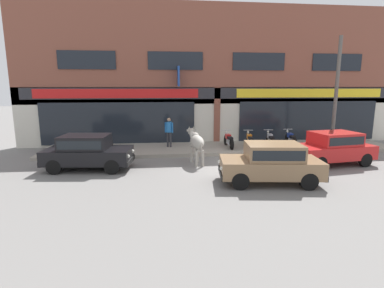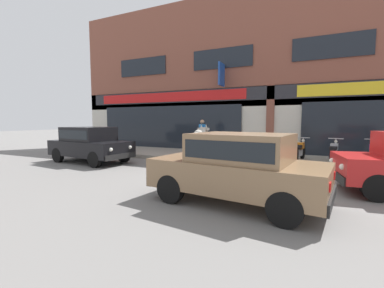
{
  "view_description": "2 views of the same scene",
  "coord_description": "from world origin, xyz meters",
  "px_view_note": "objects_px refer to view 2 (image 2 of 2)",
  "views": [
    {
      "loc": [
        -3.5,
        -12.13,
        3.43
      ],
      "look_at": [
        -2.01,
        1.0,
        0.89
      ],
      "focal_mm": 28.0,
      "sensor_mm": 36.0,
      "label": 1
    },
    {
      "loc": [
        1.84,
        -7.29,
        1.71
      ],
      "look_at": [
        -2.05,
        1.0,
        0.89
      ],
      "focal_mm": 24.0,
      "sensor_mm": 36.0,
      "label": 2
    }
  ],
  "objects_px": {
    "motorcycle_2": "(334,152)",
    "motorcycle_3": "(373,154)",
    "pedestrian": "(202,133)",
    "car_2": "(238,165)",
    "cow": "(197,141)",
    "motorcycle_1": "(299,151)",
    "motorcycle_0": "(270,149)",
    "car_1": "(90,143)"
  },
  "relations": [
    {
      "from": "pedestrian",
      "to": "motorcycle_1",
      "type": "bearing_deg",
      "value": -7.85
    },
    {
      "from": "car_1",
      "to": "motorcycle_3",
      "type": "relative_size",
      "value": 2.06
    },
    {
      "from": "motorcycle_2",
      "to": "pedestrian",
      "type": "bearing_deg",
      "value": 173.71
    },
    {
      "from": "car_2",
      "to": "car_1",
      "type": "bearing_deg",
      "value": 159.19
    },
    {
      "from": "cow",
      "to": "car_1",
      "type": "distance_m",
      "value": 4.67
    },
    {
      "from": "car_1",
      "to": "car_2",
      "type": "relative_size",
      "value": 1.0
    },
    {
      "from": "motorcycle_0",
      "to": "motorcycle_1",
      "type": "distance_m",
      "value": 1.13
    },
    {
      "from": "motorcycle_2",
      "to": "motorcycle_3",
      "type": "relative_size",
      "value": 1.0
    },
    {
      "from": "motorcycle_2",
      "to": "car_1",
      "type": "bearing_deg",
      "value": -161.97
    },
    {
      "from": "motorcycle_2",
      "to": "pedestrian",
      "type": "xyz_separation_m",
      "value": [
        -5.51,
        0.61,
        0.6
      ]
    },
    {
      "from": "motorcycle_0",
      "to": "motorcycle_2",
      "type": "relative_size",
      "value": 1.0
    },
    {
      "from": "cow",
      "to": "car_1",
      "type": "bearing_deg",
      "value": -174.59
    },
    {
      "from": "cow",
      "to": "motorcycle_3",
      "type": "xyz_separation_m",
      "value": [
        5.63,
        2.63,
        -0.44
      ]
    },
    {
      "from": "cow",
      "to": "pedestrian",
      "type": "relative_size",
      "value": 1.34
    },
    {
      "from": "cow",
      "to": "car_1",
      "type": "xyz_separation_m",
      "value": [
        -4.64,
        -0.44,
        -0.19
      ]
    },
    {
      "from": "car_1",
      "to": "motorcycle_2",
      "type": "xyz_separation_m",
      "value": [
        9.04,
        2.94,
        -0.25
      ]
    },
    {
      "from": "motorcycle_0",
      "to": "motorcycle_2",
      "type": "distance_m",
      "value": 2.29
    },
    {
      "from": "car_2",
      "to": "cow",
      "type": "bearing_deg",
      "value": 126.71
    },
    {
      "from": "cow",
      "to": "pedestrian",
      "type": "bearing_deg",
      "value": 109.61
    },
    {
      "from": "car_2",
      "to": "pedestrian",
      "type": "relative_size",
      "value": 2.34
    },
    {
      "from": "motorcycle_1",
      "to": "car_1",
      "type": "bearing_deg",
      "value": -159.45
    },
    {
      "from": "car_2",
      "to": "motorcycle_0",
      "type": "height_order",
      "value": "car_2"
    },
    {
      "from": "car_2",
      "to": "motorcycle_0",
      "type": "bearing_deg",
      "value": 91.83
    },
    {
      "from": "motorcycle_3",
      "to": "cow",
      "type": "bearing_deg",
      "value": -155.02
    },
    {
      "from": "pedestrian",
      "to": "car_2",
      "type": "bearing_deg",
      "value": -61.2
    },
    {
      "from": "car_2",
      "to": "pedestrian",
      "type": "height_order",
      "value": "pedestrian"
    },
    {
      "from": "car_2",
      "to": "motorcycle_3",
      "type": "relative_size",
      "value": 2.07
    },
    {
      "from": "cow",
      "to": "car_1",
      "type": "relative_size",
      "value": 0.57
    },
    {
      "from": "motorcycle_2",
      "to": "motorcycle_3",
      "type": "bearing_deg",
      "value": 5.59
    },
    {
      "from": "car_1",
      "to": "motorcycle_2",
      "type": "height_order",
      "value": "car_1"
    },
    {
      "from": "car_2",
      "to": "motorcycle_0",
      "type": "distance_m",
      "value": 5.74
    },
    {
      "from": "cow",
      "to": "motorcycle_2",
      "type": "height_order",
      "value": "cow"
    },
    {
      "from": "car_2",
      "to": "motorcycle_1",
      "type": "xyz_separation_m",
      "value": [
        0.94,
        5.59,
        -0.25
      ]
    },
    {
      "from": "car_2",
      "to": "motorcycle_3",
      "type": "bearing_deg",
      "value": 59.64
    },
    {
      "from": "car_2",
      "to": "motorcycle_2",
      "type": "height_order",
      "value": "car_2"
    },
    {
      "from": "pedestrian",
      "to": "car_1",
      "type": "bearing_deg",
      "value": -134.87
    },
    {
      "from": "cow",
      "to": "motorcycle_2",
      "type": "relative_size",
      "value": 1.19
    },
    {
      "from": "cow",
      "to": "motorcycle_3",
      "type": "distance_m",
      "value": 6.23
    },
    {
      "from": "motorcycle_0",
      "to": "motorcycle_1",
      "type": "height_order",
      "value": "same"
    },
    {
      "from": "motorcycle_2",
      "to": "pedestrian",
      "type": "relative_size",
      "value": 1.13
    },
    {
      "from": "cow",
      "to": "pedestrian",
      "type": "distance_m",
      "value": 3.31
    },
    {
      "from": "motorcycle_3",
      "to": "pedestrian",
      "type": "height_order",
      "value": "pedestrian"
    }
  ]
}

